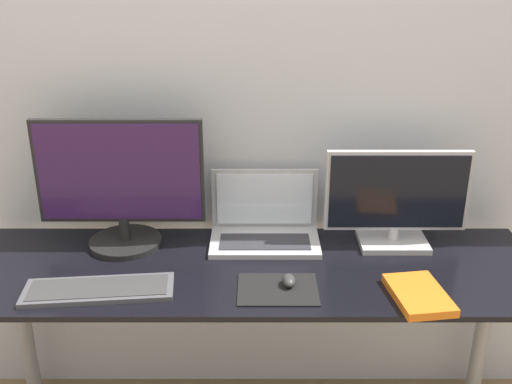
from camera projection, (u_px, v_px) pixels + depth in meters
The scene contains 9 objects.
wall_back at pixel (252, 82), 2.06m from camera, with size 7.00×0.05×2.50m.
desk at pixel (252, 299), 1.99m from camera, with size 1.88×0.57×0.72m.
monitor_left at pixel (120, 185), 2.00m from camera, with size 0.56×0.25×0.45m.
monitor_right at pixel (396, 200), 2.02m from camera, with size 0.48×0.16×0.34m.
laptop at pixel (264, 224), 2.11m from camera, with size 0.38×0.23×0.24m.
keyboard at pixel (98, 290), 1.79m from camera, with size 0.46×0.19×0.02m.
mousepad at pixel (277, 289), 1.81m from camera, with size 0.24×0.19×0.00m.
mouse at pixel (288, 281), 1.82m from camera, with size 0.04×0.06×0.03m.
book at pixel (418, 295), 1.76m from camera, with size 0.18×0.24×0.03m.
Camera 1 is at (0.01, -1.42, 1.68)m, focal length 42.00 mm.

